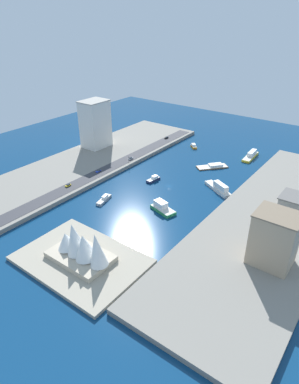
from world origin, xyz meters
TOP-DOWN VIEW (x-y plane):
  - ground_plane at (0.00, 0.00)m, footprint 440.00×440.00m
  - quay_west at (-81.54, 0.00)m, footprint 70.00×240.00m
  - quay_east at (81.54, 0.00)m, footprint 70.00×240.00m
  - peninsula_point at (-10.72, 102.02)m, footprint 67.65×47.25m
  - road_strip at (55.69, 0.00)m, footprint 12.11×228.00m
  - patrol_launch_navy at (15.27, -0.19)m, footprint 5.74×13.98m
  - yacht_sleek_gray at (24.71, 46.95)m, footprint 7.65×17.01m
  - barge_flat_brown at (-11.09, -52.38)m, footprint 24.12×26.09m
  - ferry_green_doubledeck at (-16.14, 32.74)m, footprint 20.47×12.95m
  - water_taxi_orange at (26.18, -83.18)m, footprint 9.60×9.31m
  - ferry_white_commuter at (-34.21, -15.95)m, footprint 26.88×18.64m
  - ferry_yellow_fast at (-28.70, -93.09)m, footprint 8.42×28.92m
  - hotel_broad_white at (100.67, -23.51)m, footprint 20.00×25.62m
  - apartment_midrise_tan at (-93.69, 45.29)m, footprint 22.09×18.61m
  - taxi_yellow_cab at (57.79, 50.82)m, footprint 2.15×4.76m
  - sedan_silver at (52.74, -17.47)m, footprint 1.91×5.21m
  - hatchback_blue at (57.35, 18.82)m, footprint 2.05×4.76m
  - suv_black at (58.28, -82.23)m, footprint 1.87×5.16m
  - traffic_light_waterfront at (48.38, -9.61)m, footprint 0.36×0.36m
  - opera_landmark at (-11.83, 102.02)m, footprint 36.32×21.87m
  - park_tree_cluster at (-88.58, 11.28)m, footprint 11.35×11.71m

SIDE VIEW (x-z plane):
  - ground_plane at x=0.00m, z-range 0.00..0.00m
  - peninsula_point at x=-10.72m, z-range 0.00..2.00m
  - barge_flat_brown at x=-11.09m, z-range -0.42..2.51m
  - yacht_sleek_gray at x=24.71m, z-range -0.56..3.08m
  - patrol_launch_navy at x=15.27m, z-range -0.53..3.41m
  - water_taxi_orange at x=26.18m, z-range -0.36..3.48m
  - quay_west at x=-81.54m, z-range 0.00..3.14m
  - quay_east at x=81.54m, z-range 0.00..3.14m
  - ferry_yellow_fast at x=-28.70m, z-range -0.70..4.74m
  - ferry_green_doubledeck at x=-16.14m, z-range -0.85..5.65m
  - ferry_white_commuter at x=-34.21m, z-range -0.92..6.11m
  - road_strip at x=55.69m, z-range 3.14..3.29m
  - hatchback_blue at x=57.35m, z-range 3.27..4.83m
  - taxi_yellow_cab at x=57.79m, z-range 3.27..4.89m
  - suv_black at x=58.28m, z-range 3.28..4.90m
  - sedan_silver at x=52.74m, z-range 3.26..5.02m
  - traffic_light_waterfront at x=48.38m, z-range 4.23..10.73m
  - park_tree_cluster at x=-88.58m, z-range 4.04..12.01m
  - opera_landmark at x=-11.83m, z-range -0.48..21.22m
  - apartment_midrise_tan at x=-93.69m, z-range 3.17..32.81m
  - hotel_broad_white at x=100.67m, z-range 3.17..47.39m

